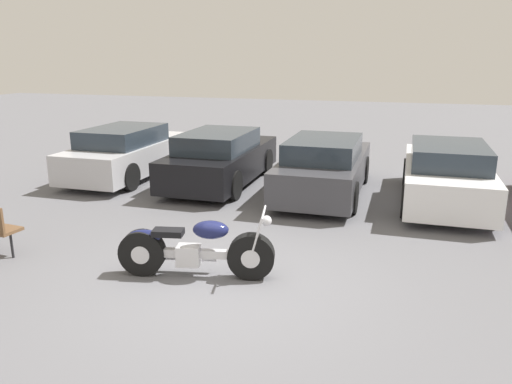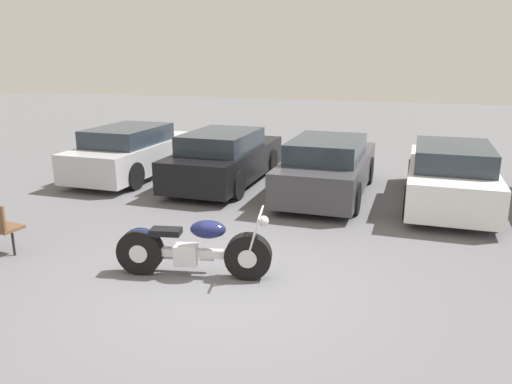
{
  "view_description": "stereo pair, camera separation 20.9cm",
  "coord_description": "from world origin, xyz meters",
  "px_view_note": "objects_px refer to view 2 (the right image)",
  "views": [
    {
      "loc": [
        2.23,
        -6.06,
        3.13
      ],
      "look_at": [
        -0.16,
        1.9,
        0.85
      ],
      "focal_mm": 35.0,
      "sensor_mm": 36.0,
      "label": 1
    },
    {
      "loc": [
        2.43,
        -6.0,
        3.13
      ],
      "look_at": [
        -0.16,
        1.9,
        0.85
      ],
      "focal_mm": 35.0,
      "sensor_mm": 36.0,
      "label": 2
    }
  ],
  "objects_px": {
    "motorcycle": "(192,249)",
    "parked_car_silver": "(133,152)",
    "parked_car_black": "(225,158)",
    "parked_car_dark_grey": "(328,167)",
    "parked_car_white": "(450,176)"
  },
  "relations": [
    {
      "from": "parked_car_silver",
      "to": "parked_car_black",
      "type": "xyz_separation_m",
      "value": [
        2.64,
        -0.03,
        0.0
      ]
    },
    {
      "from": "parked_car_white",
      "to": "motorcycle",
      "type": "bearing_deg",
      "value": -126.51
    },
    {
      "from": "motorcycle",
      "to": "parked_car_black",
      "type": "height_order",
      "value": "parked_car_black"
    },
    {
      "from": "parked_car_black",
      "to": "parked_car_white",
      "type": "distance_m",
      "value": 5.29
    },
    {
      "from": "motorcycle",
      "to": "parked_car_white",
      "type": "height_order",
      "value": "parked_car_white"
    },
    {
      "from": "motorcycle",
      "to": "parked_car_black",
      "type": "relative_size",
      "value": 0.52
    },
    {
      "from": "parked_car_black",
      "to": "motorcycle",
      "type": "bearing_deg",
      "value": -73.44
    },
    {
      "from": "parked_car_dark_grey",
      "to": "parked_car_white",
      "type": "distance_m",
      "value": 2.64
    },
    {
      "from": "motorcycle",
      "to": "parked_car_white",
      "type": "relative_size",
      "value": 0.52
    },
    {
      "from": "parked_car_silver",
      "to": "parked_car_black",
      "type": "bearing_deg",
      "value": -0.7
    },
    {
      "from": "motorcycle",
      "to": "parked_car_silver",
      "type": "bearing_deg",
      "value": 128.47
    },
    {
      "from": "motorcycle",
      "to": "parked_car_black",
      "type": "distance_m",
      "value": 5.5
    },
    {
      "from": "parked_car_dark_grey",
      "to": "parked_car_white",
      "type": "bearing_deg",
      "value": 0.42
    },
    {
      "from": "parked_car_dark_grey",
      "to": "parked_car_white",
      "type": "height_order",
      "value": "same"
    },
    {
      "from": "parked_car_black",
      "to": "parked_car_white",
      "type": "relative_size",
      "value": 1.0
    }
  ]
}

